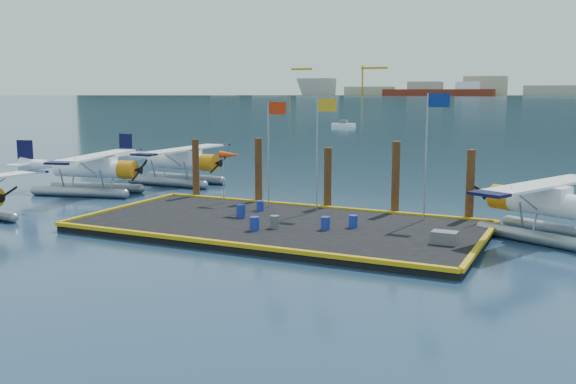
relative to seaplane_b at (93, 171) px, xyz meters
name	(u,v)px	position (x,y,z in m)	size (l,w,h in m)	color
ground	(279,230)	(16.50, -4.89, -1.58)	(4000.00, 4000.00, 0.00)	navy
dock	(279,227)	(16.50, -4.89, -1.38)	(20.00, 10.00, 0.40)	black
dock_bumpers	(279,221)	(16.50, -4.89, -1.09)	(20.25, 10.25, 0.18)	#C5960B
seaplane_b	(93,171)	(0.00, 0.00, 0.00)	(9.44, 10.25, 3.63)	gray
seaplane_c	(180,163)	(2.68, 6.42, 0.02)	(9.37, 10.32, 3.68)	gray
seaplane_d	(551,208)	(29.05, -1.39, -0.01)	(9.35, 9.80, 3.60)	gray
drum_0	(241,211)	(14.06, -4.45, -0.84)	(0.48, 0.48, 0.68)	#1B2E98
drum_1	(254,224)	(16.26, -7.02, -0.85)	(0.47, 0.47, 0.66)	#1B2E98
drum_2	(325,223)	(19.26, -5.41, -0.86)	(0.45, 0.45, 0.63)	#1B2E98
drum_3	(275,222)	(16.90, -6.15, -0.87)	(0.44, 0.44, 0.62)	#57575C
drum_4	(353,221)	(20.30, -4.36, -0.88)	(0.43, 0.43, 0.61)	#1B2E98
drum_5	(260,206)	(14.14, -2.41, -0.90)	(0.41, 0.41, 0.57)	#1B2E98
crate	(445,237)	(25.05, -5.83, -0.91)	(1.10, 0.73, 0.55)	#57575C
flagpole_red	(272,138)	(14.21, -1.09, 2.81)	(1.14, 0.08, 6.00)	#94959C
flagpole_yellow	(321,137)	(17.20, -1.09, 2.93)	(1.14, 0.08, 6.20)	#94959C
flagpole_blue	(430,137)	(23.20, -1.09, 3.10)	(1.14, 0.08, 6.50)	#94959C
windsock	(230,156)	(11.48, -1.09, 1.65)	(1.40, 0.44, 3.12)	#94959C
piling_0	(196,171)	(8.00, 0.51, 0.42)	(0.44, 0.44, 4.00)	#3F1D12
piling_1	(259,173)	(12.50, 0.51, 0.52)	(0.44, 0.44, 4.20)	#3F1D12
piling_2	(328,181)	(17.00, 0.51, 0.32)	(0.44, 0.44, 3.80)	#3F1D12
piling_3	(396,180)	(21.00, 0.51, 0.57)	(0.44, 0.44, 4.30)	#3F1D12
piling_4	(470,188)	(25.00, 0.51, 0.42)	(0.44, 0.44, 4.00)	#3F1D12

